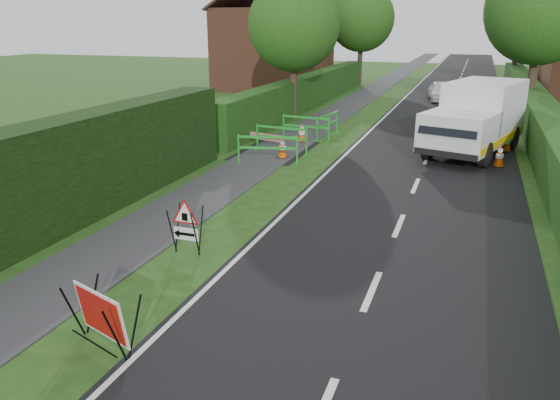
% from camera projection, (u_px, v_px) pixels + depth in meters
% --- Properties ---
extents(ground, '(120.00, 120.00, 0.00)m').
position_uv_depth(ground, '(222.00, 294.00, 9.71)').
color(ground, '#1E3F12').
rests_on(ground, ground).
extents(road_surface, '(6.00, 90.00, 0.02)m').
position_uv_depth(road_surface, '(457.00, 87.00, 40.25)').
color(road_surface, black).
rests_on(road_surface, ground).
extents(footpath, '(2.00, 90.00, 0.02)m').
position_uv_depth(footpath, '(382.00, 85.00, 42.00)').
color(footpath, '#2D2D30').
rests_on(footpath, ground).
extents(hedge_west_near, '(1.10, 18.00, 2.50)m').
position_uv_depth(hedge_west_near, '(3.00, 256.00, 11.30)').
color(hedge_west_near, black).
rests_on(hedge_west_near, ground).
extents(hedge_west_far, '(1.00, 24.00, 1.80)m').
position_uv_depth(hedge_west_far, '(309.00, 107.00, 31.00)').
color(hedge_west_far, '#14380F').
rests_on(hedge_west_far, ground).
extents(hedge_east, '(1.20, 50.00, 1.50)m').
position_uv_depth(hedge_east, '(539.00, 142.00, 21.96)').
color(hedge_east, '#14380F').
rests_on(hedge_east, ground).
extents(house_west, '(7.50, 7.40, 7.88)m').
position_uv_depth(house_west, '(274.00, 47.00, 38.85)').
color(house_west, brown).
rests_on(house_west, ground).
extents(tree_nw, '(4.40, 4.40, 6.70)m').
position_uv_depth(tree_nw, '(294.00, 25.00, 25.89)').
color(tree_nw, '#2D2116').
rests_on(tree_nw, ground).
extents(tree_ne, '(5.20, 5.20, 7.79)m').
position_uv_depth(tree_ne, '(541.00, 9.00, 25.76)').
color(tree_ne, '#2D2116').
rests_on(tree_ne, ground).
extents(tree_fw, '(4.80, 4.80, 7.24)m').
position_uv_depth(tree_fw, '(362.00, 19.00, 40.11)').
color(tree_fw, '#2D2116').
rests_on(tree_fw, ground).
extents(tree_fe, '(4.20, 4.20, 6.33)m').
position_uv_depth(tree_fe, '(519.00, 27.00, 40.38)').
color(tree_fe, '#2D2116').
rests_on(tree_fe, ground).
extents(red_rect_sign, '(1.25, 0.99, 0.94)m').
position_uv_depth(red_rect_sign, '(101.00, 316.00, 7.95)').
color(red_rect_sign, black).
rests_on(red_rect_sign, ground).
extents(triangle_sign, '(0.69, 0.69, 1.01)m').
position_uv_depth(triangle_sign, '(184.00, 223.00, 11.19)').
color(triangle_sign, black).
rests_on(triangle_sign, ground).
extents(works_van, '(3.66, 5.96, 2.55)m').
position_uv_depth(works_van, '(477.00, 116.00, 19.75)').
color(works_van, silver).
rests_on(works_van, ground).
extents(traffic_cone_0, '(0.38, 0.38, 0.79)m').
position_uv_depth(traffic_cone_0, '(500.00, 155.00, 18.11)').
color(traffic_cone_0, black).
rests_on(traffic_cone_0, ground).
extents(traffic_cone_1, '(0.38, 0.38, 0.79)m').
position_uv_depth(traffic_cone_1, '(507.00, 141.00, 20.30)').
color(traffic_cone_1, black).
rests_on(traffic_cone_1, ground).
extents(traffic_cone_2, '(0.38, 0.38, 0.79)m').
position_uv_depth(traffic_cone_2, '(502.00, 134.00, 21.47)').
color(traffic_cone_2, black).
rests_on(traffic_cone_2, ground).
extents(traffic_cone_3, '(0.38, 0.38, 0.79)m').
position_uv_depth(traffic_cone_3, '(282.00, 147.00, 19.28)').
color(traffic_cone_3, black).
rests_on(traffic_cone_3, ground).
extents(traffic_cone_4, '(0.38, 0.38, 0.79)m').
position_uv_depth(traffic_cone_4, '(302.00, 132.00, 21.86)').
color(traffic_cone_4, black).
rests_on(traffic_cone_4, ground).
extents(ped_barrier_0, '(2.08, 0.83, 1.00)m').
position_uv_depth(ped_barrier_0, '(268.00, 146.00, 18.44)').
color(ped_barrier_0, green).
rests_on(ped_barrier_0, ground).
extents(ped_barrier_1, '(2.08, 0.54, 1.00)m').
position_uv_depth(ped_barrier_1, '(281.00, 136.00, 20.06)').
color(ped_barrier_1, green).
rests_on(ped_barrier_1, ground).
extents(ped_barrier_2, '(2.08, 0.54, 1.00)m').
position_uv_depth(ped_barrier_2, '(306.00, 125.00, 22.22)').
color(ped_barrier_2, green).
rests_on(ped_barrier_2, ground).
extents(ped_barrier_3, '(0.68, 2.09, 1.00)m').
position_uv_depth(ped_barrier_3, '(328.00, 122.00, 22.70)').
color(ped_barrier_3, green).
rests_on(ped_barrier_3, ground).
extents(redwhite_plank, '(1.46, 0.44, 0.25)m').
position_uv_depth(redwhite_plank, '(266.00, 149.00, 20.86)').
color(redwhite_plank, red).
rests_on(redwhite_plank, ground).
extents(hatchback_car, '(1.94, 3.69, 1.20)m').
position_uv_depth(hatchback_car, '(441.00, 91.00, 33.22)').
color(hatchback_car, white).
rests_on(hatchback_car, ground).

